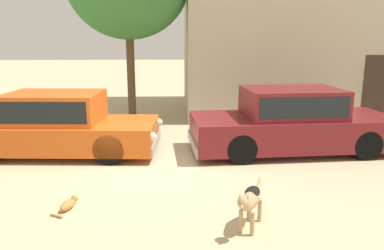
{
  "coord_description": "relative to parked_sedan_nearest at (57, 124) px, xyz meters",
  "views": [
    {
      "loc": [
        0.6,
        -7.12,
        2.59
      ],
      "look_at": [
        0.9,
        0.2,
        0.9
      ],
      "focal_mm": 35.22,
      "sensor_mm": 36.0,
      "label": 1
    }
  ],
  "objects": [
    {
      "name": "ground_plane",
      "position": [
        2.12,
        -1.31,
        -0.69
      ],
      "size": [
        80.0,
        80.0,
        0.0
      ],
      "primitive_type": "plane",
      "color": "tan"
    },
    {
      "name": "stray_dog_spotted",
      "position": [
        3.72,
        -3.66,
        -0.26
      ],
      "size": [
        0.52,
        0.99,
        0.65
      ],
      "rotation": [
        0.0,
        0.0,
        4.27
      ],
      "color": "tan",
      "rests_on": "ground_plane"
    },
    {
      "name": "parked_sedan_second",
      "position": [
        5.38,
        -0.02,
        0.03
      ],
      "size": [
        4.87,
        2.12,
        1.48
      ],
      "rotation": [
        0.0,
        0.0,
        0.07
      ],
      "color": "maroon",
      "rests_on": "ground_plane"
    },
    {
      "name": "parked_sedan_nearest",
      "position": [
        0.0,
        0.0,
        0.0
      ],
      "size": [
        4.64,
        1.96,
        1.41
      ],
      "rotation": [
        0.0,
        0.0,
        -0.06
      ],
      "color": "#D15619",
      "rests_on": "ground_plane"
    },
    {
      "name": "stray_cat",
      "position": [
        1.01,
        -2.94,
        -0.62
      ],
      "size": [
        0.32,
        0.57,
        0.16
      ],
      "rotation": [
        0.0,
        0.0,
        1.29
      ],
      "color": "#B77F3D",
      "rests_on": "ground_plane"
    }
  ]
}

